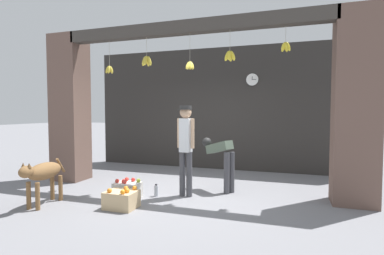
# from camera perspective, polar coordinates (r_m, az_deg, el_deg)

# --- Properties ---
(ground_plane) EXTENTS (60.00, 60.00, 0.00)m
(ground_plane) POSITION_cam_1_polar(r_m,az_deg,el_deg) (5.87, -1.23, -12.46)
(ground_plane) COLOR slate
(shop_back_wall) EXTENTS (7.14, 0.12, 3.29)m
(shop_back_wall) POSITION_cam_1_polar(r_m,az_deg,el_deg) (8.19, 5.02, 3.57)
(shop_back_wall) COLOR #2D2B28
(shop_back_wall) RESTS_ON ground_plane
(shop_pillar_left) EXTENTS (0.70, 0.60, 3.29)m
(shop_pillar_left) POSITION_cam_1_polar(r_m,az_deg,el_deg) (7.41, -22.21, 3.40)
(shop_pillar_left) COLOR brown
(shop_pillar_left) RESTS_ON ground_plane
(shop_pillar_right) EXTENTS (0.70, 0.60, 3.29)m
(shop_pillar_right) POSITION_cam_1_polar(r_m,az_deg,el_deg) (5.71, 28.72, 3.40)
(shop_pillar_right) COLOR brown
(shop_pillar_right) RESTS_ON ground_plane
(storefront_awning) EXTENTS (5.24, 0.29, 0.93)m
(storefront_awning) POSITION_cam_1_polar(r_m,az_deg,el_deg) (5.97, -0.86, 18.19)
(storefront_awning) COLOR #3D3833
(dog) EXTENTS (0.33, 1.03, 0.78)m
(dog) POSITION_cam_1_polar(r_m,az_deg,el_deg) (5.62, -26.54, -7.82)
(dog) COLOR brown
(dog) RESTS_ON ground_plane
(shopkeeper) EXTENTS (0.34, 0.28, 1.68)m
(shopkeeper) POSITION_cam_1_polar(r_m,az_deg,el_deg) (5.51, -1.21, -2.94)
(shopkeeper) COLOR #424247
(shopkeeper) RESTS_ON ground_plane
(worker_stooping) EXTENTS (0.73, 0.54, 1.03)m
(worker_stooping) POSITION_cam_1_polar(r_m,az_deg,el_deg) (5.95, 5.60, -5.53)
(worker_stooping) COLOR #424247
(worker_stooping) RESTS_ON ground_plane
(fruit_crate_oranges) EXTENTS (0.49, 0.40, 0.35)m
(fruit_crate_oranges) POSITION_cam_1_polar(r_m,az_deg,el_deg) (5.13, -13.26, -13.15)
(fruit_crate_oranges) COLOR tan
(fruit_crate_oranges) RESTS_ON ground_plane
(fruit_crate_apples) EXTENTS (0.45, 0.33, 0.35)m
(fruit_crate_apples) POSITION_cam_1_polar(r_m,az_deg,el_deg) (5.66, -12.19, -11.53)
(fruit_crate_apples) COLOR silver
(fruit_crate_apples) RESTS_ON ground_plane
(water_bottle) EXTENTS (0.08, 0.08, 0.23)m
(water_bottle) POSITION_cam_1_polar(r_m,az_deg,el_deg) (5.70, -6.84, -11.85)
(water_bottle) COLOR silver
(water_bottle) RESTS_ON ground_plane
(wall_clock) EXTENTS (0.33, 0.03, 0.33)m
(wall_clock) POSITION_cam_1_polar(r_m,az_deg,el_deg) (8.00, 11.41, 8.94)
(wall_clock) COLOR black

